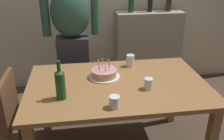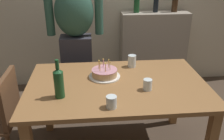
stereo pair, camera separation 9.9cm
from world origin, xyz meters
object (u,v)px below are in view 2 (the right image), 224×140
object	(u,v)px
wine_bottle	(59,82)
person_man_bearded	(76,40)
water_glass_side	(148,85)
dining_chair	(0,114)
birthday_cake	(104,73)
water_glass_near	(111,102)
water_glass_far	(132,61)

from	to	relation	value
wine_bottle	person_man_bearded	world-z (taller)	person_man_bearded
water_glass_side	dining_chair	distance (m)	1.24
birthday_cake	wine_bottle	xyz separation A→B (m)	(-0.36, -0.31, 0.09)
water_glass_near	dining_chair	world-z (taller)	dining_chair
birthday_cake	water_glass_side	xyz separation A→B (m)	(0.32, -0.26, 0.01)
water_glass_side	wine_bottle	distance (m)	0.69
person_man_bearded	water_glass_side	bearing A→B (deg)	122.76
birthday_cake	water_glass_near	xyz separation A→B (m)	(0.02, -0.49, 0.01)
water_glass_side	person_man_bearded	bearing A→B (deg)	122.76
person_man_bearded	birthday_cake	bearing A→B (deg)	112.16
water_glass_near	person_man_bearded	bearing A→B (deg)	104.00
birthday_cake	wine_bottle	size ratio (longest dim) A/B	0.91
wine_bottle	water_glass_far	bearing A→B (deg)	39.31
birthday_cake	dining_chair	size ratio (longest dim) A/B	0.32
water_glass_far	person_man_bearded	size ratio (longest dim) A/B	0.07
water_glass_far	wine_bottle	distance (m)	0.82
water_glass_side	dining_chair	size ratio (longest dim) A/B	0.10
water_glass_near	wine_bottle	xyz separation A→B (m)	(-0.37, 0.18, 0.08)
water_glass_side	wine_bottle	size ratio (longest dim) A/B	0.30
birthday_cake	water_glass_near	distance (m)	0.49
dining_chair	wine_bottle	bearing A→B (deg)	74.67
water_glass_far	person_man_bearded	xyz separation A→B (m)	(-0.55, 0.46, 0.08)
water_glass_far	wine_bottle	xyz separation A→B (m)	(-0.63, -0.52, 0.07)
water_glass_near	person_man_bearded	size ratio (longest dim) A/B	0.05
water_glass_side	person_man_bearded	xyz separation A→B (m)	(-0.60, 0.93, 0.09)
birthday_cake	water_glass_far	distance (m)	0.34
water_glass_side	wine_bottle	world-z (taller)	wine_bottle
water_glass_far	dining_chair	xyz separation A→B (m)	(-1.16, -0.37, -0.28)
water_glass_far	person_man_bearded	distance (m)	0.72
birthday_cake	water_glass_far	xyz separation A→B (m)	(0.28, 0.21, 0.02)
birthday_cake	water_glass_side	bearing A→B (deg)	-38.76
water_glass_side	birthday_cake	bearing A→B (deg)	141.24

